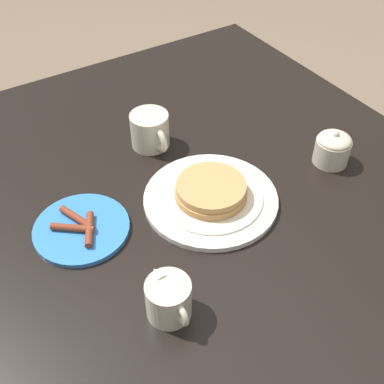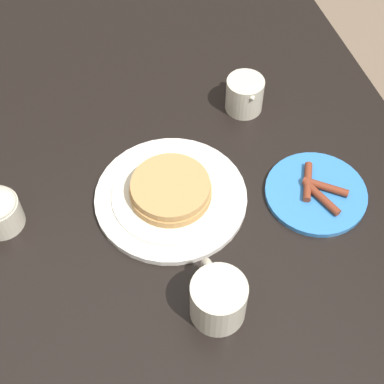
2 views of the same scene
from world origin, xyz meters
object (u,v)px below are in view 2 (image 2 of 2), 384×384
(pancake_plate, at_px, (171,194))
(side_plate_bacon, at_px, (316,192))
(creamer_pitcher, at_px, (245,94))
(coffee_mug, at_px, (218,298))

(pancake_plate, bearing_deg, side_plate_bacon, -104.48)
(creamer_pitcher, bearing_deg, pancake_plate, 131.34)
(side_plate_bacon, bearing_deg, pancake_plate, 75.52)
(pancake_plate, height_order, side_plate_bacon, pancake_plate)
(pancake_plate, relative_size, creamer_pitcher, 2.52)
(pancake_plate, height_order, creamer_pitcher, creamer_pitcher)
(side_plate_bacon, bearing_deg, coffee_mug, 123.85)
(creamer_pitcher, bearing_deg, coffee_mug, 154.82)
(pancake_plate, relative_size, coffee_mug, 2.33)
(pancake_plate, height_order, coffee_mug, coffee_mug)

